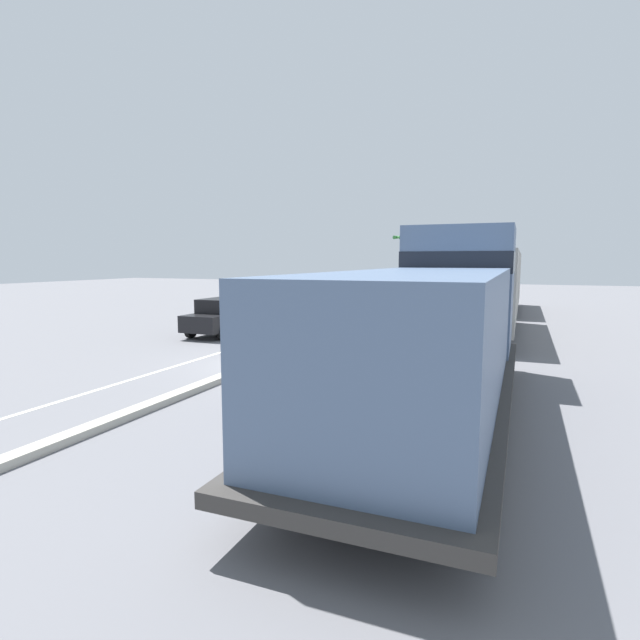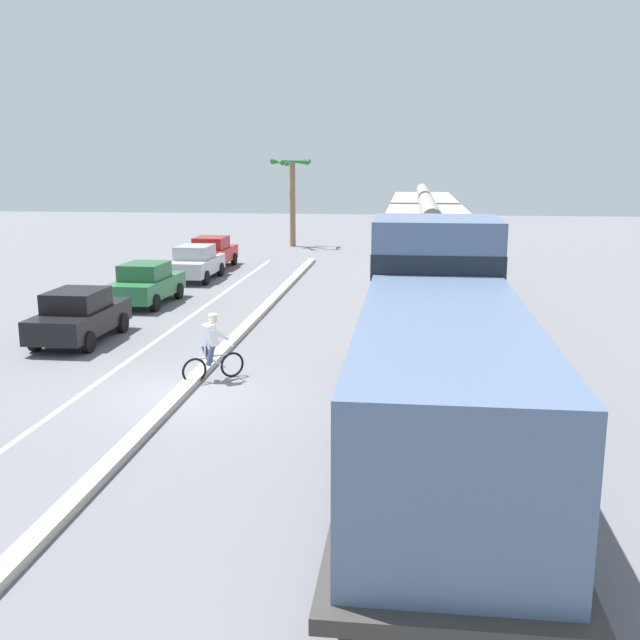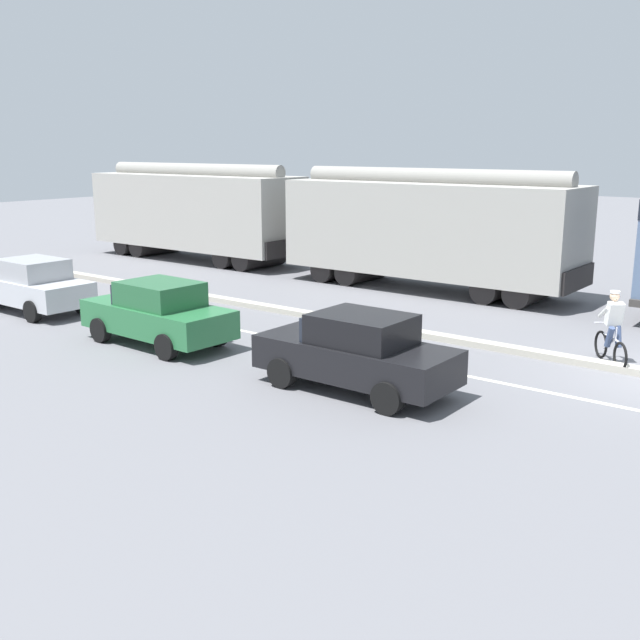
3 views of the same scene
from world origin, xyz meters
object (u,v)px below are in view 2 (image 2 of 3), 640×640
(cyclist, at_px, (212,349))
(palm_tree_near, at_px, (292,180))
(locomotive, at_px, (439,363))
(parked_car_black, at_px, (79,316))
(parked_car_green, at_px, (146,283))
(parked_car_red, at_px, (212,252))
(hopper_car_middle, at_px, (422,230))
(hopper_car_lead, at_px, (427,261))
(parked_car_silver, at_px, (196,263))

(cyclist, xyz_separation_m, palm_tree_near, (-2.63, 29.79, 3.39))
(locomotive, xyz_separation_m, palm_tree_near, (-8.09, 34.02, 2.41))
(parked_car_black, relative_size, parked_car_green, 0.99)
(parked_car_green, distance_m, parked_car_red, 9.85)
(locomotive, distance_m, parked_car_red, 26.01)
(cyclist, relative_size, palm_tree_near, 0.30)
(hopper_car_middle, bearing_deg, parked_car_green, -137.00)
(cyclist, bearing_deg, locomotive, -37.71)
(parked_car_black, bearing_deg, parked_car_red, 90.27)
(locomotive, distance_m, parked_car_black, 13.17)
(locomotive, bearing_deg, parked_car_black, 143.64)
(palm_tree_near, bearing_deg, parked_car_green, -97.15)
(hopper_car_lead, height_order, palm_tree_near, palm_tree_near)
(parked_car_silver, bearing_deg, hopper_car_middle, 20.58)
(hopper_car_lead, distance_m, hopper_car_middle, 11.60)
(parked_car_black, xyz_separation_m, cyclist, (5.11, -3.56, 0.00))
(parked_car_black, bearing_deg, cyclist, -34.87)
(hopper_car_lead, height_order, parked_car_silver, hopper_car_lead)
(parked_car_silver, xyz_separation_m, parked_car_red, (-0.25, 3.86, 0.00))
(locomotive, distance_m, parked_car_silver, 22.43)
(hopper_car_lead, distance_m, parked_car_green, 10.83)
(hopper_car_lead, bearing_deg, palm_tree_near, 110.31)
(palm_tree_near, bearing_deg, cyclist, -84.96)
(parked_car_black, distance_m, parked_car_red, 15.92)
(parked_car_silver, height_order, palm_tree_near, palm_tree_near)
(parked_car_red, bearing_deg, palm_tree_near, 76.06)
(parked_car_red, xyz_separation_m, palm_tree_near, (2.56, 10.31, 3.39))
(parked_car_green, bearing_deg, hopper_car_middle, 43.00)
(hopper_car_middle, xyz_separation_m, parked_car_green, (-10.62, -9.90, -1.26))
(locomotive, distance_m, hopper_car_lead, 12.16)
(parked_car_black, height_order, parked_car_silver, same)
(parked_car_red, bearing_deg, hopper_car_lead, -47.32)
(hopper_car_middle, xyz_separation_m, parked_car_silver, (-10.40, -3.90, -1.26))
(cyclist, distance_m, palm_tree_near, 30.10)
(locomotive, bearing_deg, cyclist, 142.29)
(locomotive, xyz_separation_m, parked_car_green, (-10.62, 13.85, -0.98))
(hopper_car_middle, distance_m, parked_car_silver, 11.18)
(hopper_car_middle, height_order, cyclist, hopper_car_middle)
(hopper_car_middle, relative_size, parked_car_silver, 2.52)
(parked_car_black, xyz_separation_m, parked_car_silver, (0.18, 12.06, 0.00))
(hopper_car_middle, relative_size, parked_car_black, 2.52)
(hopper_car_middle, height_order, parked_car_black, hopper_car_middle)
(parked_car_black, distance_m, parked_car_green, 6.07)
(hopper_car_lead, bearing_deg, parked_car_silver, 143.50)
(parked_car_black, bearing_deg, hopper_car_lead, 22.45)
(parked_car_silver, distance_m, cyclist, 16.39)
(parked_car_silver, distance_m, palm_tree_near, 14.75)
(locomotive, relative_size, parked_car_silver, 2.76)
(parked_car_red, relative_size, palm_tree_near, 0.74)
(parked_car_red, relative_size, cyclist, 2.46)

